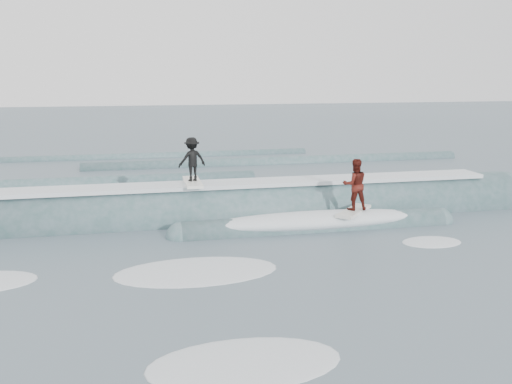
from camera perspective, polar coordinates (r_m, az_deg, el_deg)
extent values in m
plane|color=#425661|center=(14.89, 4.53, -8.26)|extent=(160.00, 160.00, 0.00)
cylinder|color=#355958|center=(20.74, -0.61, -2.42)|extent=(20.61, 2.31, 2.31)
sphere|color=#355958|center=(24.96, 23.22, -0.95)|extent=(2.31, 2.31, 2.31)
cylinder|color=#355958|center=(19.16, 6.06, -3.70)|extent=(9.00, 1.00, 1.00)
sphere|color=#355958|center=(18.26, -7.49, -4.52)|extent=(1.00, 1.00, 1.00)
sphere|color=#355958|center=(21.00, 17.79, -2.82)|extent=(1.00, 1.00, 1.00)
cube|color=white|center=(20.48, -0.61, 0.90)|extent=(18.00, 1.30, 0.14)
ellipsoid|color=white|center=(19.08, 6.08, -2.83)|extent=(7.60, 1.30, 0.60)
cube|color=white|center=(20.13, -6.36, 0.99)|extent=(0.58, 2.01, 0.10)
imported|color=black|center=(20.00, -6.42, 3.28)|extent=(1.10, 0.81, 1.53)
cube|color=silver|center=(19.47, 9.76, -1.89)|extent=(1.75, 1.85, 0.10)
imported|color=#48130D|center=(19.28, 9.86, 0.75)|extent=(0.89, 0.72, 1.73)
ellipsoid|color=white|center=(18.42, 17.15, -4.81)|extent=(1.93, 1.32, 0.10)
ellipsoid|color=white|center=(10.68, -1.14, -16.74)|extent=(2.82, 1.92, 0.10)
ellipsoid|color=white|center=(15.18, -6.00, -7.90)|extent=(3.67, 2.50, 0.10)
cylinder|color=#355958|center=(28.26, -22.60, 0.50)|extent=(22.00, 0.70, 0.70)
cylinder|color=#355958|center=(32.85, 2.33, 2.88)|extent=(22.00, 0.80, 0.80)
cylinder|color=#355958|center=(35.71, -12.27, 3.34)|extent=(22.00, 0.60, 0.60)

